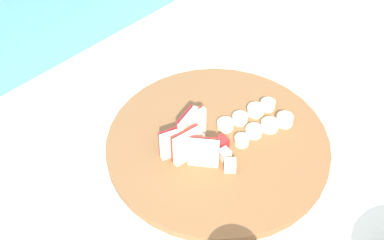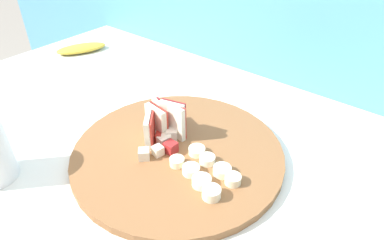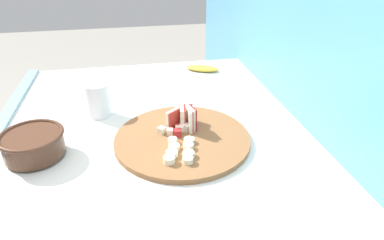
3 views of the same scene
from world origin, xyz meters
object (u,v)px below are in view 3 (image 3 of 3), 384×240
Objects in this scene: banana_peel at (202,68)px; small_jar at (98,100)px; apple_wedge_fan at (185,118)px; cutting_board at (182,139)px; ceramic_bowl at (33,144)px; apple_dice_pile at (177,129)px; banana_slice_rows at (180,151)px.

banana_peel is 1.33× the size of small_jar.
apple_wedge_fan is at bearing 58.38° from small_jar.
banana_peel reaches higher than cutting_board.
banana_peel is (-0.46, 0.15, -0.03)m from apple_wedge_fan.
apple_wedge_fan is 0.63× the size of banana_peel.
apple_wedge_fan is at bearing 96.75° from ceramic_bowl.
apple_dice_pile is at bearing -160.83° from cutting_board.
cutting_board is at bearing -18.46° from banana_peel.
apple_dice_pile is 0.36m from ceramic_bowl.
cutting_board is 0.08m from banana_slice_rows.
ceramic_bowl reaches higher than apple_dice_pile.
banana_peel is (-0.58, 0.19, -0.01)m from banana_slice_rows.
apple_wedge_fan is 0.28m from small_jar.
ceramic_bowl is (0.02, -0.36, 0.01)m from apple_dice_pile.
ceramic_bowl is 1.13× the size of banana_peel.
banana_slice_rows is (0.10, -0.01, -0.00)m from apple_dice_pile.
ceramic_bowl is at bearing -46.78° from banana_peel.
apple_dice_pile reaches higher than banana_peel.
apple_wedge_fan is at bearing 129.67° from apple_dice_pile.
apple_dice_pile is 0.61× the size of ceramic_bowl.
banana_slice_rows is at bearing -17.95° from banana_peel.
ceramic_bowl is 0.24m from small_jar.
ceramic_bowl reaches higher than cutting_board.
apple_wedge_fan reaches higher than banana_slice_rows.
apple_wedge_fan is 0.83× the size of small_jar.
small_jar is at bearing -121.62° from apple_wedge_fan.
ceramic_bowl is 0.74m from banana_peel.
small_jar is (-0.19, 0.15, 0.01)m from ceramic_bowl.
small_jar is (-0.17, -0.21, 0.03)m from apple_dice_pile.
banana_peel is at bearing 128.59° from small_jar.
cutting_board is 2.65× the size of banana_peel.
banana_slice_rows is 0.61m from banana_peel.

